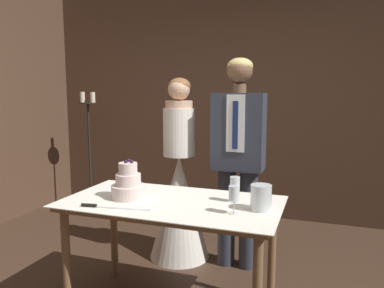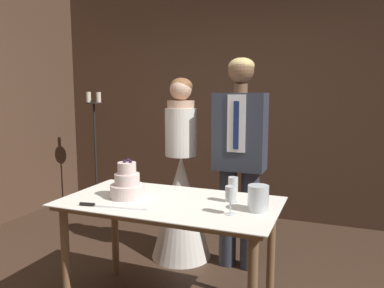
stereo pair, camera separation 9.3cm
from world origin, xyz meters
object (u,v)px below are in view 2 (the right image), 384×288
Objects in this scene: groom at (240,152)px; bride at (181,194)px; wine_glass_near at (231,195)px; hurricane_candle at (258,199)px; tiered_cake at (127,184)px; wine_glass_middle at (233,185)px; cake_knife at (100,206)px; candle_stand at (96,155)px; cake_table at (170,214)px.

bride is at bearing 179.96° from groom.
groom is at bearing -0.04° from bride.
hurricane_candle is (0.14, 0.12, -0.04)m from wine_glass_near.
tiered_cake is 1.58× the size of wine_glass_middle.
cake_knife is 2.63× the size of wine_glass_near.
wine_glass_near is at bearing -78.74° from groom.
wine_glass_near reaches higher than wine_glass_middle.
bride is at bearing -30.27° from candle_stand.
cake_table is 0.46m from cake_knife.
cake_knife reaches higher than cake_table.
tiered_cake is 2.37m from candle_stand.
cake_table is 0.47m from wine_glass_middle.
tiered_cake is 1.03m from groom.
candle_stand reaches higher than cake_knife.
bride is (0.09, 1.10, -0.20)m from cake_knife.
wine_glass_near is 0.25m from wine_glass_middle.
bride is at bearing 87.57° from tiered_cake.
bride is 1.08× the size of candle_stand.
candle_stand is (-1.86, 1.75, 0.01)m from cake_table.
cake_table is at bearing 6.41° from tiered_cake.
wine_glass_near is 1.07× the size of hurricane_candle.
hurricane_candle is at bearing 2.40° from tiered_cake.
wine_glass_middle is (0.76, 0.40, 0.11)m from cake_knife.
bride is at bearing 136.56° from hurricane_candle.
bride reaches higher than wine_glass_near.
wine_glass_near is at bearing -14.55° from cake_table.
candle_stand is (-1.56, 1.78, -0.18)m from tiered_cake.
hurricane_candle is at bearing -68.16° from groom.
cake_knife is (-0.05, -0.25, -0.09)m from tiered_cake.
wine_glass_near is at bearing -6.31° from tiered_cake.
groom is (-0.19, 0.93, 0.11)m from wine_glass_near.
groom reaches higher than wine_glass_near.
wine_glass_middle is at bearing -46.04° from bride.
tiered_cake is at bearing -123.81° from groom.
groom is (-0.13, 0.69, 0.11)m from wine_glass_middle.
candle_stand is at bearing 144.58° from hurricane_candle.
bride is at bearing 133.96° from wine_glass_middle.
groom is at bearing 101.26° from wine_glass_near.
wine_glass_near is 1.01× the size of wine_glass_middle.
groom reaches higher than hurricane_candle.
groom is (0.57, 0.85, 0.13)m from tiered_cake.
bride is 1.85m from candle_stand.
bride is at bearing 108.08° from cake_table.
tiered_cake is 0.90m from hurricane_candle.
hurricane_candle reaches higher than cake_knife.
groom reaches higher than candle_stand.
groom is at bearing 100.97° from wine_glass_middle.
groom reaches higher than bride.
cake_table is 0.89× the size of bride.
wine_glass_near reaches higher than cake_knife.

